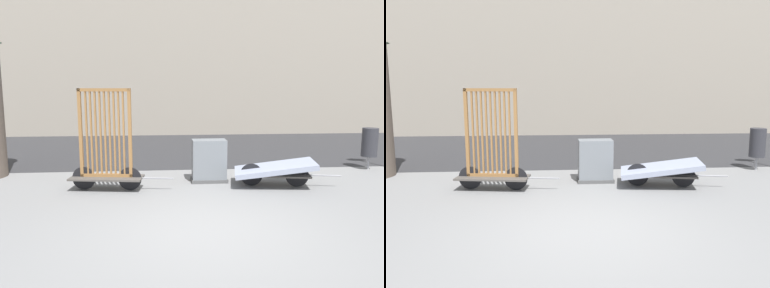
{
  "view_description": "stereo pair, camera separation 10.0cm",
  "coord_description": "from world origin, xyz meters",
  "views": [
    {
      "loc": [
        -0.69,
        -5.69,
        2.31
      ],
      "look_at": [
        0.0,
        2.58,
        1.02
      ],
      "focal_mm": 35.0,
      "sensor_mm": 36.0,
      "label": 1
    },
    {
      "loc": [
        -0.59,
        -5.69,
        2.31
      ],
      "look_at": [
        0.0,
        2.58,
        1.02
      ],
      "focal_mm": 35.0,
      "sensor_mm": 36.0,
      "label": 2
    }
  ],
  "objects": [
    {
      "name": "bike_cart_with_bedframe",
      "position": [
        -1.91,
        2.58,
        0.79
      ],
      "size": [
        2.32,
        0.8,
        2.26
      ],
      "rotation": [
        0.0,
        0.0,
        -0.14
      ],
      "color": "#4C4742",
      "rests_on": "ground_plane"
    },
    {
      "name": "utility_cabinet",
      "position": [
        0.46,
        3.15,
        0.47
      ],
      "size": [
        0.87,
        0.52,
        1.03
      ],
      "color": "#4C4C4C",
      "rests_on": "ground_plane"
    },
    {
      "name": "road_strip",
      "position": [
        0.0,
        8.16,
        0.0
      ],
      "size": [
        56.0,
        7.43,
        0.01
      ],
      "color": "#2D2D30",
      "rests_on": "ground_plane"
    },
    {
      "name": "building_facade",
      "position": [
        0.0,
        13.88,
        6.2
      ],
      "size": [
        48.0,
        4.0,
        12.4
      ],
      "color": "#9E9384",
      "rests_on": "ground_plane"
    },
    {
      "name": "trash_bin",
      "position": [
        5.07,
        4.09,
        0.76
      ],
      "size": [
        0.42,
        0.42,
        1.16
      ],
      "color": "gray",
      "rests_on": "ground_plane"
    },
    {
      "name": "ground_plane",
      "position": [
        0.0,
        0.0,
        0.0
      ],
      "size": [
        60.0,
        60.0,
        0.0
      ],
      "primitive_type": "plane",
      "color": "slate"
    },
    {
      "name": "bike_cart_with_mattress",
      "position": [
        1.92,
        2.58,
        0.39
      ],
      "size": [
        2.47,
        1.35,
        0.62
      ],
      "rotation": [
        0.0,
        0.0,
        -0.19
      ],
      "color": "#4C4742",
      "rests_on": "ground_plane"
    }
  ]
}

